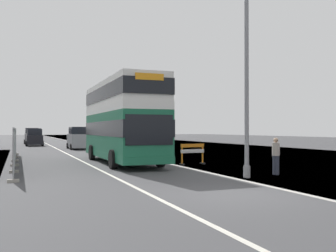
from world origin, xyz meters
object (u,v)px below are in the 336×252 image
Objects in this scene: lamppost_foreground at (247,81)px; roadworks_barrier at (192,152)px; car_far_side at (35,136)px; car_receding_mid at (34,138)px; pedestrian_at_kerb at (276,156)px; car_oncoming_near at (78,139)px; double_decker_bus at (122,120)px; car_receding_far at (32,136)px.

lamppost_foreground is 5.62× the size of roadworks_barrier.
lamppost_foreground is 2.07× the size of car_far_side.
car_receding_mid is at bearing -92.79° from car_far_side.
pedestrian_at_kerb is at bearing -76.03° from car_receding_mid.
lamppost_foreground reaches higher than car_oncoming_near.
double_decker_bus is 7.00× the size of roadworks_barrier.
double_decker_bus is 27.56m from car_receding_mid.
pedestrian_at_kerb reaches higher than roadworks_barrier.
car_receding_mid is at bearing 111.57° from car_oncoming_near.
car_far_side is (-6.24, 52.17, -3.06)m from lamppost_foreground.
double_decker_bus reaches higher than car_receding_mid.
car_oncoming_near is at bearing -83.19° from car_far_side.
lamppost_foreground is 1.91× the size of car_oncoming_near.
lamppost_foreground is 36.82m from car_receding_mid.
car_receding_mid is (-3.89, 9.85, -0.11)m from car_oncoming_near.
lamppost_foreground is at bearing -80.63° from car_receding_far.
car_receding_mid is (-7.03, 36.01, -3.12)m from lamppost_foreground.
car_far_side reaches higher than pedestrian_at_kerb.
car_oncoming_near is 2.74× the size of pedestrian_at_kerb.
car_oncoming_near is 17.31m from car_receding_far.
car_receding_far is at bearing 99.37° from lamppost_foreground.
car_receding_mid is at bearing 101.04° from lamppost_foreground.
double_decker_bus is at bearing -89.80° from car_oncoming_near.
car_oncoming_near is 26.19m from car_far_side.
car_oncoming_near reaches higher than car_receding_far.
lamppost_foreground is 7.09m from roadworks_barrier.
double_decker_bus reaches higher than car_far_side.
lamppost_foreground is 5.22× the size of pedestrian_at_kerb.
pedestrian_at_kerb is at bearing 13.45° from lamppost_foreground.
car_receding_mid is at bearing 103.97° from pedestrian_at_kerb.
double_decker_bus is at bearing -83.28° from car_receding_far.
lamppost_foreground reaches higher than car_far_side.
pedestrian_at_kerb is at bearing -59.60° from double_decker_bus.
car_oncoming_near is at bearing -68.43° from car_receding_mid.
lamppost_foreground is at bearing -83.17° from car_oncoming_near.
double_decker_bus reaches higher than car_receding_far.
car_oncoming_near is 1.11× the size of car_receding_mid.
car_receding_far is 43.50m from pedestrian_at_kerb.
double_decker_bus is at bearing -81.73° from car_receding_mid.
lamppost_foreground is 2.12× the size of car_receding_mid.
pedestrian_at_kerb is at bearing -81.14° from car_far_side.
car_far_side is at bearing 94.17° from double_decker_bus.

